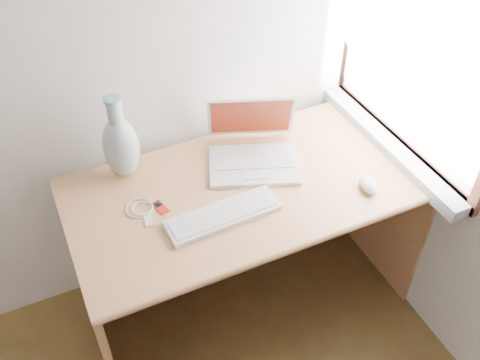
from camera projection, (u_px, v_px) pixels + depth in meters
name	position (u px, v px, depth m)	size (l,w,h in m)	color
window	(416.00, 41.00, 2.03)	(0.11, 0.99, 1.10)	white
desk	(239.00, 209.00, 2.39)	(1.47, 0.73, 0.78)	tan
laptop	(249.00, 149.00, 2.25)	(0.44, 0.43, 0.25)	white
external_keyboard	(223.00, 215.00, 2.03)	(0.45, 0.15, 0.02)	white
mouse	(368.00, 185.00, 2.14)	(0.07, 0.11, 0.04)	white
ipod	(160.00, 207.00, 2.07)	(0.05, 0.08, 0.01)	#A8180B
cable_coil	(140.00, 209.00, 2.07)	(0.11, 0.11, 0.01)	white
remote	(148.00, 220.00, 2.02)	(0.03, 0.07, 0.01)	white
vase	(121.00, 145.00, 2.12)	(0.14, 0.14, 0.37)	silver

